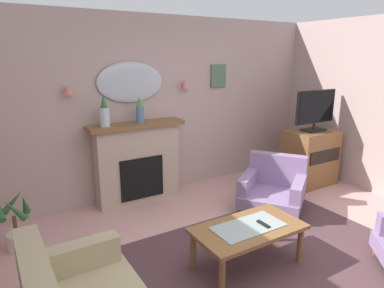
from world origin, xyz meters
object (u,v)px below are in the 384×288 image
object	(u,v)px
coffee_table	(248,232)
tv_cabinet	(310,157)
mantel_vase_centre	(104,113)
mantel_vase_left	(140,110)
tv_flatscreen	(316,109)
tv_remote	(263,224)
fireplace	(138,163)
wall_sconce_left	(68,89)
framed_picture	(218,76)
wall_sconce_right	(185,84)
armchair_near_fireplace	(274,186)
wall_mirror	(131,82)
potted_plant_small_fern	(15,225)

from	to	relation	value
coffee_table	tv_cabinet	distance (m)	2.68
mantel_vase_centre	mantel_vase_left	bearing A→B (deg)	0.00
tv_flatscreen	tv_cabinet	bearing A→B (deg)	90.00
tv_flatscreen	tv_remote	bearing A→B (deg)	-150.17
fireplace	tv_flatscreen	size ratio (longest dim) A/B	1.62
wall_sconce_left	tv_flatscreen	size ratio (longest dim) A/B	0.17
coffee_table	fireplace	bearing A→B (deg)	98.18
tv_flatscreen	coffee_table	bearing A→B (deg)	-152.73
mantel_vase_centre	framed_picture	size ratio (longest dim) A/B	1.14
tv_cabinet	tv_flatscreen	size ratio (longest dim) A/B	1.07
wall_sconce_right	armchair_near_fireplace	xyz separation A→B (m)	(0.66, -1.29, -1.35)
wall_mirror	tv_remote	world-z (taller)	wall_mirror
mantel_vase_centre	wall_sconce_left	world-z (taller)	wall_sconce_left
mantel_vase_centre	wall_sconce_right	bearing A→B (deg)	5.27
coffee_table	tv_flatscreen	world-z (taller)	tv_flatscreen
wall_sconce_right	wall_sconce_left	bearing A→B (deg)	180.00
fireplace	tv_remote	xyz separation A→B (m)	(0.44, -2.14, -0.12)
mantel_vase_centre	wall_sconce_right	distance (m)	1.34
fireplace	mantel_vase_centre	size ratio (longest dim) A/B	3.32
wall_mirror	potted_plant_small_fern	xyz separation A→B (m)	(-1.65, -0.67, -1.42)
mantel_vase_left	coffee_table	world-z (taller)	mantel_vase_left
wall_sconce_right	framed_picture	bearing A→B (deg)	5.27
mantel_vase_centre	framed_picture	bearing A→B (deg)	5.27
wall_sconce_left	tv_remote	bearing A→B (deg)	-59.90
fireplace	tv_flatscreen	bearing A→B (deg)	-17.74
fireplace	framed_picture	bearing A→B (deg)	5.77
wall_mirror	tv_flatscreen	bearing A→B (deg)	-20.45
fireplace	wall_sconce_left	xyz separation A→B (m)	(-0.85, 0.09, 1.09)
wall_sconce_left	mantel_vase_centre	bearing A→B (deg)	-16.70
mantel_vase_centre	tv_remote	xyz separation A→B (m)	(0.89, -2.11, -0.89)
potted_plant_small_fern	wall_sconce_right	bearing A→B (deg)	13.99
wall_sconce_right	coffee_table	distance (m)	2.58
mantel_vase_left	wall_sconce_left	size ratio (longest dim) A/B	2.66
mantel_vase_left	tv_flatscreen	xyz separation A→B (m)	(2.62, -0.83, -0.09)
coffee_table	wall_sconce_left	bearing A→B (deg)	117.89
fireplace	wall_sconce_right	size ratio (longest dim) A/B	9.71
potted_plant_small_fern	wall_sconce_left	bearing A→B (deg)	37.82
potted_plant_small_fern	armchair_near_fireplace	bearing A→B (deg)	-11.90
wall_sconce_left	wall_sconce_right	size ratio (longest dim) A/B	1.00
armchair_near_fireplace	tv_remote	bearing A→B (deg)	-138.88
mantel_vase_left	tv_remote	world-z (taller)	mantel_vase_left
framed_picture	tv_remote	bearing A→B (deg)	-114.84
tv_flatscreen	mantel_vase_left	bearing A→B (deg)	162.50
tv_remote	tv_cabinet	size ratio (longest dim) A/B	0.18
fireplace	wall_sconce_left	distance (m)	1.38
coffee_table	tv_remote	bearing A→B (deg)	-21.53
wall_sconce_left	tv_flatscreen	world-z (taller)	wall_sconce_left
fireplace	armchair_near_fireplace	world-z (taller)	fireplace
wall_sconce_right	coffee_table	world-z (taller)	wall_sconce_right
tv_flatscreen	mantel_vase_centre	bearing A→B (deg)	165.17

